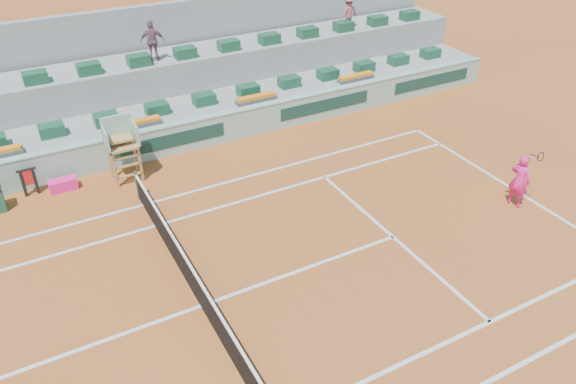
# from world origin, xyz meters

# --- Properties ---
(ground) EXTENTS (90.00, 90.00, 0.00)m
(ground) POSITION_xyz_m (0.00, 0.00, 0.00)
(ground) COLOR #97491D
(ground) RESTS_ON ground
(seating_tier_lower) EXTENTS (36.00, 4.00, 1.20)m
(seating_tier_lower) POSITION_xyz_m (0.00, 10.70, 0.60)
(seating_tier_lower) COLOR gray
(seating_tier_lower) RESTS_ON ground
(seating_tier_upper) EXTENTS (36.00, 2.40, 2.60)m
(seating_tier_upper) POSITION_xyz_m (0.00, 12.30, 1.30)
(seating_tier_upper) COLOR gray
(seating_tier_upper) RESTS_ON ground
(stadium_back_wall) EXTENTS (36.00, 0.40, 4.40)m
(stadium_back_wall) POSITION_xyz_m (0.00, 13.90, 2.20)
(stadium_back_wall) COLOR gray
(stadium_back_wall) RESTS_ON ground
(player_bag) EXTENTS (0.95, 0.42, 0.42)m
(player_bag) POSITION_xyz_m (-2.20, 7.77, 0.21)
(player_bag) COLOR #FB2089
(player_bag) RESTS_ON ground
(spectator_mid) EXTENTS (1.06, 0.67, 1.68)m
(spectator_mid) POSITION_xyz_m (2.74, 11.92, 3.44)
(spectator_mid) COLOR #7D5363
(spectator_mid) RESTS_ON seating_tier_upper
(spectator_right) EXTENTS (1.07, 0.68, 1.58)m
(spectator_right) POSITION_xyz_m (12.37, 11.91, 3.39)
(spectator_right) COLOR #A35157
(spectator_right) RESTS_ON seating_tier_upper
(court_lines) EXTENTS (23.89, 11.09, 0.01)m
(court_lines) POSITION_xyz_m (0.00, 0.00, 0.01)
(court_lines) COLOR silver
(court_lines) RESTS_ON ground
(tennis_net) EXTENTS (0.10, 11.97, 1.10)m
(tennis_net) POSITION_xyz_m (0.00, 0.00, 0.53)
(tennis_net) COLOR black
(tennis_net) RESTS_ON ground
(advertising_hoarding) EXTENTS (36.00, 0.34, 1.26)m
(advertising_hoarding) POSITION_xyz_m (0.02, 8.50, 0.63)
(advertising_hoarding) COLOR #90B5A3
(advertising_hoarding) RESTS_ON ground
(umpire_chair) EXTENTS (1.10, 0.90, 2.40)m
(umpire_chair) POSITION_xyz_m (0.00, 7.50, 1.54)
(umpire_chair) COLOR #A0733D
(umpire_chair) RESTS_ON ground
(seat_row_lower) EXTENTS (32.90, 0.60, 0.44)m
(seat_row_lower) POSITION_xyz_m (0.00, 9.80, 1.42)
(seat_row_lower) COLOR #18482E
(seat_row_lower) RESTS_ON seating_tier_lower
(seat_row_upper) EXTENTS (32.90, 0.60, 0.44)m
(seat_row_upper) POSITION_xyz_m (0.00, 11.70, 2.82)
(seat_row_upper) COLOR #18482E
(seat_row_upper) RESTS_ON seating_tier_upper
(flower_planters) EXTENTS (26.80, 0.36, 0.28)m
(flower_planters) POSITION_xyz_m (-1.50, 9.00, 1.33)
(flower_planters) COLOR #4C4C4C
(flower_planters) RESTS_ON seating_tier_lower
(towel_rack) EXTENTS (0.64, 0.11, 1.03)m
(towel_rack) POSITION_xyz_m (-3.22, 7.98, 0.60)
(towel_rack) COLOR black
(towel_rack) RESTS_ON ground
(tennis_player) EXTENTS (0.60, 0.95, 2.28)m
(tennis_player) POSITION_xyz_m (11.15, -0.48, 0.97)
(tennis_player) COLOR #FB2089
(tennis_player) RESTS_ON ground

